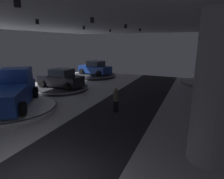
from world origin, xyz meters
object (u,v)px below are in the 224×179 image
Objects in this scene: pickup_truck_mid_left at (11,92)px; display_platform_deep_left at (95,75)px; display_car_deep_left at (95,68)px; column_right at (216,91)px; display_car_far_left at (61,79)px; display_platform_deep_right at (209,83)px; display_platform_mid_left at (12,108)px; display_platform_far_left at (61,88)px; visitor_walking_near at (116,99)px; display_car_deep_right at (210,75)px.

pickup_truck_mid_left is 12.99m from display_platform_deep_left.
column_right is at bearing -48.35° from display_car_deep_left.
display_car_far_left is 15.22m from display_platform_deep_right.
display_platform_deep_left is (-0.28, 7.17, -0.84)m from display_car_far_left.
display_platform_deep_left is 13.27m from display_platform_deep_right.
display_platform_mid_left is at bearing -83.58° from display_car_far_left.
column_right reaches higher than display_platform_far_left.
display_platform_mid_left is 1.07× the size of display_platform_deep_left.
display_car_far_left is at bearing 150.70° from column_right.
column_right is 0.97× the size of display_platform_deep_right.
display_car_deep_left is at bearing 94.02° from display_platform_mid_left.
pickup_truck_mid_left reaches higher than visitor_walking_near.
column_right reaches higher than display_platform_deep_right.
display_car_deep_right is at bearing 3.10° from display_car_deep_left.
visitor_walking_near is at bearing -55.64° from display_platform_deep_left.
display_platform_mid_left is 6.07m from display_platform_far_left.
display_platform_deep_right is at bearing 31.30° from display_platform_far_left.
display_car_deep_left is (-0.75, 12.92, -0.10)m from pickup_truck_mid_left.
display_platform_deep_left is 13.29m from display_car_deep_right.
display_car_far_left is at bearing -148.73° from display_car_deep_right.
display_platform_far_left is (-0.53, 5.76, -1.08)m from pickup_truck_mid_left.
pickup_truck_mid_left is 1.04× the size of display_platform_deep_left.
display_car_deep_right is (12.47, 13.64, -0.22)m from pickup_truck_mid_left.
display_platform_mid_left is 1.26× the size of display_car_deep_left.
display_car_deep_left is 0.79× the size of display_platform_deep_right.
display_platform_far_left is at bearing -148.80° from display_car_deep_right.
display_platform_mid_left is 3.57× the size of visitor_walking_near.
visitor_walking_near is at bearing 21.69° from display_platform_mid_left.
pickup_truck_mid_left reaches higher than display_platform_mid_left.
pickup_truck_mid_left is 5.89m from display_platform_far_left.
visitor_walking_near is at bearing -55.73° from display_car_deep_left.
display_car_deep_left reaches higher than display_platform_deep_left.
column_right reaches higher than visitor_walking_near.
display_platform_far_left is at bearing -88.01° from display_platform_deep_left.
column_right is 15.01m from display_platform_deep_right.
display_car_deep_left is at bearing -176.90° from display_car_deep_right.
display_car_far_left is (-12.21, 6.85, -1.71)m from column_right.
display_car_deep_left reaches higher than visitor_walking_near.
display_platform_mid_left is at bearing -131.47° from display_car_deep_right.
visitor_walking_near is at bearing -26.55° from display_car_far_left.
display_platform_deep_right is (13.25, 0.74, -0.06)m from display_platform_deep_left.
pickup_truck_mid_left is 6.91m from visitor_walking_near.
column_right is at bearing -92.93° from display_car_deep_right.
pickup_truck_mid_left is at bearing -132.44° from display_car_deep_right.
display_platform_deep_left is 12.95m from visitor_walking_near.
display_car_deep_left is at bearing 91.99° from display_car_far_left.
display_car_far_left reaches higher than display_platform_deep_left.
display_car_far_left is 7.85m from visitor_walking_near.
display_platform_deep_left is (-0.96, 13.20, 0.04)m from display_platform_mid_left.
visitor_walking_near reaches higher than display_platform_far_left.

